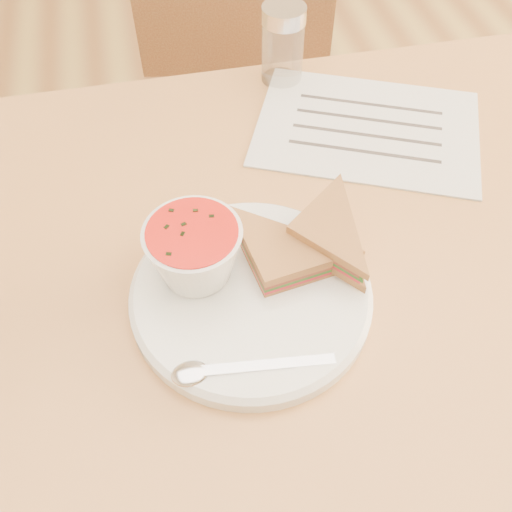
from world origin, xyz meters
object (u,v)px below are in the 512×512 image
object	(u,v)px
dining_table	(290,372)
plate	(251,295)
chair_far	(235,125)
condiment_shaker	(283,44)
soup_bowl	(195,254)

from	to	relation	value
dining_table	plate	bearing A→B (deg)	-135.31
chair_far	condiment_shaker	distance (m)	0.40
plate	condiment_shaker	size ratio (longest dim) A/B	2.28
chair_far	condiment_shaker	world-z (taller)	chair_far
condiment_shaker	plate	bearing A→B (deg)	-108.45
condiment_shaker	chair_far	bearing A→B (deg)	99.31
chair_far	soup_bowl	xyz separation A→B (m)	(-0.15, -0.58, 0.32)
dining_table	soup_bowl	bearing A→B (deg)	-160.48
dining_table	condiment_shaker	size ratio (longest dim) A/B	8.68
dining_table	plate	distance (m)	0.40
chair_far	plate	size ratio (longest dim) A/B	3.68
plate	condiment_shaker	world-z (taller)	condiment_shaker
dining_table	chair_far	size ratio (longest dim) A/B	1.03
dining_table	condiment_shaker	world-z (taller)	condiment_shaker
plate	soup_bowl	size ratio (longest dim) A/B	2.54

